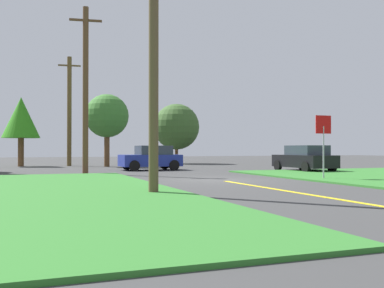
{
  "coord_description": "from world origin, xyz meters",
  "views": [
    {
      "loc": [
        -8.24,
        -18.88,
        1.42
      ],
      "look_at": [
        0.59,
        4.74,
        1.68
      ],
      "focal_mm": 42.24,
      "sensor_mm": 36.0,
      "label": 1
    }
  ],
  "objects_px": {
    "oak_tree_right": "(107,116)",
    "car_approaching_junction": "(151,158)",
    "car_on_crossroad": "(305,158)",
    "utility_pole_mid": "(86,88)",
    "utility_pole_far": "(69,110)",
    "oak_tree_left": "(177,127)",
    "utility_pole_near": "(154,41)",
    "stop_sign": "(323,134)",
    "pine_tree_center": "(21,118)"
  },
  "relations": [
    {
      "from": "oak_tree_right",
      "to": "car_approaching_junction",
      "type": "bearing_deg",
      "value": -75.67
    },
    {
      "from": "car_on_crossroad",
      "to": "utility_pole_mid",
      "type": "distance_m",
      "value": 13.94
    },
    {
      "from": "utility_pole_far",
      "to": "oak_tree_left",
      "type": "xyz_separation_m",
      "value": [
        10.11,
        2.49,
        -1.07
      ]
    },
    {
      "from": "utility_pole_near",
      "to": "oak_tree_left",
      "type": "distance_m",
      "value": 28.81
    },
    {
      "from": "stop_sign",
      "to": "car_approaching_junction",
      "type": "height_order",
      "value": "stop_sign"
    },
    {
      "from": "pine_tree_center",
      "to": "car_approaching_junction",
      "type": "bearing_deg",
      "value": -49.75
    },
    {
      "from": "stop_sign",
      "to": "oak_tree_right",
      "type": "height_order",
      "value": "oak_tree_right"
    },
    {
      "from": "stop_sign",
      "to": "pine_tree_center",
      "type": "relative_size",
      "value": 0.53
    },
    {
      "from": "car_on_crossroad",
      "to": "stop_sign",
      "type": "bearing_deg",
      "value": 150.64
    },
    {
      "from": "car_on_crossroad",
      "to": "utility_pole_near",
      "type": "height_order",
      "value": "utility_pole_near"
    },
    {
      "from": "utility_pole_near",
      "to": "utility_pole_far",
      "type": "bearing_deg",
      "value": 90.67
    },
    {
      "from": "car_on_crossroad",
      "to": "oak_tree_right",
      "type": "distance_m",
      "value": 15.97
    },
    {
      "from": "oak_tree_left",
      "to": "pine_tree_center",
      "type": "xyz_separation_m",
      "value": [
        -13.81,
        -2.15,
        0.37
      ]
    },
    {
      "from": "oak_tree_left",
      "to": "utility_pole_near",
      "type": "bearing_deg",
      "value": -109.96
    },
    {
      "from": "utility_pole_near",
      "to": "oak_tree_right",
      "type": "bearing_deg",
      "value": 83.88
    },
    {
      "from": "car_on_crossroad",
      "to": "pine_tree_center",
      "type": "distance_m",
      "value": 22.33
    },
    {
      "from": "utility_pole_mid",
      "to": "oak_tree_right",
      "type": "height_order",
      "value": "utility_pole_mid"
    },
    {
      "from": "car_approaching_junction",
      "to": "utility_pole_near",
      "type": "distance_m",
      "value": 16.36
    },
    {
      "from": "car_on_crossroad",
      "to": "utility_pole_far",
      "type": "height_order",
      "value": "utility_pole_far"
    },
    {
      "from": "car_approaching_junction",
      "to": "utility_pole_mid",
      "type": "bearing_deg",
      "value": 31.17
    },
    {
      "from": "utility_pole_far",
      "to": "oak_tree_left",
      "type": "bearing_deg",
      "value": 13.86
    },
    {
      "from": "car_on_crossroad",
      "to": "pine_tree_center",
      "type": "xyz_separation_m",
      "value": [
        -16.67,
        14.53,
        3.05
      ]
    },
    {
      "from": "utility_pole_far",
      "to": "pine_tree_center",
      "type": "height_order",
      "value": "utility_pole_far"
    },
    {
      "from": "stop_sign",
      "to": "utility_pole_far",
      "type": "xyz_separation_m",
      "value": [
        -9.31,
        20.98,
        2.47
      ]
    },
    {
      "from": "utility_pole_mid",
      "to": "oak_tree_left",
      "type": "bearing_deg",
      "value": 54.97
    },
    {
      "from": "stop_sign",
      "to": "utility_pole_mid",
      "type": "height_order",
      "value": "utility_pole_mid"
    },
    {
      "from": "car_approaching_junction",
      "to": "utility_pole_far",
      "type": "xyz_separation_m",
      "value": [
        -4.4,
        9.24,
        3.76
      ]
    },
    {
      "from": "utility_pole_mid",
      "to": "utility_pole_far",
      "type": "bearing_deg",
      "value": 88.85
    },
    {
      "from": "stop_sign",
      "to": "utility_pole_near",
      "type": "relative_size",
      "value": 0.31
    },
    {
      "from": "oak_tree_left",
      "to": "pine_tree_center",
      "type": "distance_m",
      "value": 13.99
    },
    {
      "from": "car_on_crossroad",
      "to": "pine_tree_center",
      "type": "bearing_deg",
      "value": 47.92
    },
    {
      "from": "utility_pole_near",
      "to": "oak_tree_right",
      "type": "height_order",
      "value": "utility_pole_near"
    },
    {
      "from": "utility_pole_near",
      "to": "utility_pole_far",
      "type": "xyz_separation_m",
      "value": [
        -0.29,
        24.56,
        -0.23
      ]
    },
    {
      "from": "utility_pole_mid",
      "to": "car_approaching_junction",
      "type": "bearing_deg",
      "value": 33.19
    },
    {
      "from": "utility_pole_far",
      "to": "oak_tree_left",
      "type": "relative_size",
      "value": 1.58
    },
    {
      "from": "utility_pole_mid",
      "to": "utility_pole_far",
      "type": "distance_m",
      "value": 12.29
    },
    {
      "from": "utility_pole_far",
      "to": "car_approaching_junction",
      "type": "bearing_deg",
      "value": -64.52
    },
    {
      "from": "utility_pole_far",
      "to": "oak_tree_right",
      "type": "distance_m",
      "value": 3.64
    },
    {
      "from": "oak_tree_left",
      "to": "car_on_crossroad",
      "type": "bearing_deg",
      "value": -80.28
    },
    {
      "from": "utility_pole_near",
      "to": "utility_pole_mid",
      "type": "distance_m",
      "value": 12.29
    },
    {
      "from": "car_on_crossroad",
      "to": "oak_tree_right",
      "type": "height_order",
      "value": "oak_tree_right"
    },
    {
      "from": "car_approaching_junction",
      "to": "utility_pole_far",
      "type": "bearing_deg",
      "value": -66.54
    },
    {
      "from": "oak_tree_left",
      "to": "car_approaching_junction",
      "type": "bearing_deg",
      "value": -115.94
    },
    {
      "from": "pine_tree_center",
      "to": "oak_tree_left",
      "type": "bearing_deg",
      "value": 8.87
    },
    {
      "from": "car_on_crossroad",
      "to": "utility_pole_mid",
      "type": "xyz_separation_m",
      "value": [
        -13.21,
        1.91,
        4.0
      ]
    },
    {
      "from": "utility_pole_far",
      "to": "pine_tree_center",
      "type": "distance_m",
      "value": 3.79
    },
    {
      "from": "utility_pole_near",
      "to": "utility_pole_mid",
      "type": "bearing_deg",
      "value": 92.48
    },
    {
      "from": "utility_pole_near",
      "to": "oak_tree_left",
      "type": "bearing_deg",
      "value": 70.04
    },
    {
      "from": "utility_pole_far",
      "to": "car_on_crossroad",
      "type": "bearing_deg",
      "value": -47.58
    },
    {
      "from": "pine_tree_center",
      "to": "car_on_crossroad",
      "type": "bearing_deg",
      "value": -41.07
    }
  ]
}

